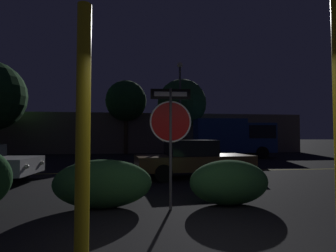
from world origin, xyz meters
TOP-DOWN VIEW (x-y plane):
  - road_center_stripe at (0.00, 8.17)m, footprint 33.12×0.12m
  - stop_sign at (-0.10, 2.27)m, footprint 0.88×0.08m
  - yellow_pole_left at (-1.46, -0.10)m, footprint 0.17×0.17m
  - hedge_bush_1 at (-1.53, 2.57)m, footprint 2.10×0.88m
  - hedge_bush_2 at (1.27, 2.49)m, footprint 1.81×0.98m
  - passing_car_2 at (1.34, 6.50)m, footprint 4.55×2.20m
  - delivery_truck at (6.56, 15.42)m, footprint 5.83×2.74m
  - street_lamp at (2.42, 15.37)m, footprint 0.42×0.42m
  - tree_0 at (-1.62, 20.66)m, footprint 3.69×3.69m
  - tree_1 at (3.46, 20.26)m, footprint 4.45×4.45m
  - building_backdrop at (1.14, 23.06)m, footprint 28.60×4.55m

SIDE VIEW (x-z plane):
  - road_center_stripe at x=0.00m, z-range 0.00..0.01m
  - hedge_bush_2 at x=1.27m, z-range 0.00..1.00m
  - hedge_bush_1 at x=-1.53m, z-range 0.00..1.04m
  - passing_car_2 at x=1.34m, z-range -0.01..1.40m
  - yellow_pole_left at x=-1.46m, z-range 0.00..3.10m
  - delivery_truck at x=6.56m, z-range 0.16..2.98m
  - stop_sign at x=-0.10m, z-range 0.53..3.11m
  - building_backdrop at x=1.14m, z-range 0.00..3.72m
  - street_lamp at x=2.42m, z-range 0.87..7.84m
  - tree_1 at x=3.46m, z-range 1.16..7.97m
  - tree_0 at x=-1.62m, z-range 1.45..8.08m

